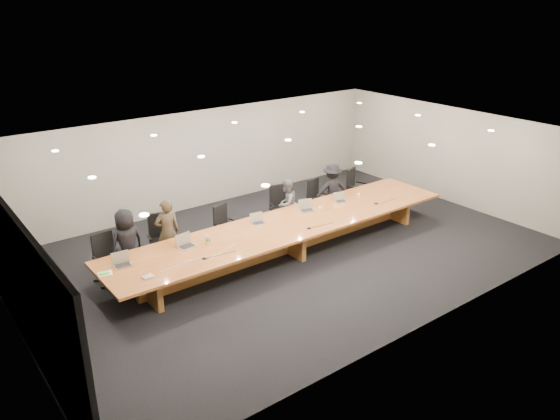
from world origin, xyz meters
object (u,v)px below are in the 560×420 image
object	(u,v)px
person_b	(167,232)
paper_cup_near	(320,209)
person_a	(127,243)
av_box	(148,277)
person_d	(332,190)
laptop_d	(307,206)
laptop_e	(341,197)
chair_mid_left	(226,225)
water_bottle	(208,240)
laptop_a	(122,260)
mic_left	(204,258)
chair_far_right	(357,187)
chair_mid_right	(281,207)
amber_mug	(208,240)
laptop_b	(187,241)
chair_far_left	(108,258)
chair_left	(162,239)
chair_right	(318,198)
paper_cup_far	(359,195)
person_c	(287,204)
mic_center	(309,228)
laptop_c	(258,219)
mic_right	(376,203)
conference_table	(288,232)

from	to	relation	value
person_b	paper_cup_near	distance (m)	3.82
person_a	av_box	world-z (taller)	person_a
person_d	laptop_d	xyz separation A→B (m)	(-1.58, -0.82, 0.15)
person_a	laptop_e	distance (m)	5.55
person_a	chair_mid_left	bearing A→B (deg)	175.01
person_a	water_bottle	distance (m)	1.75
laptop_a	mic_left	bearing A→B (deg)	-20.27
laptop_e	av_box	size ratio (longest dim) A/B	1.50
paper_cup_near	av_box	size ratio (longest dim) A/B	0.37
chair_far_right	laptop_a	distance (m)	7.57
chair_mid_right	amber_mug	distance (m)	3.10
person_d	laptop_b	xyz separation A→B (m)	(-4.96, -0.87, 0.15)
person_d	chair_far_right	bearing A→B (deg)	-154.64
chair_mid_left	chair_mid_right	world-z (taller)	chair_mid_right
laptop_b	chair_far_left	bearing A→B (deg)	141.57
water_bottle	laptop_a	bearing A→B (deg)	176.73
chair_mid_right	av_box	xyz separation A→B (m)	(-4.58, -1.81, 0.20)
chair_mid_left	mic_left	world-z (taller)	chair_mid_left
paper_cup_near	chair_mid_left	bearing A→B (deg)	152.50
laptop_e	paper_cup_near	size ratio (longest dim) A/B	4.02
chair_left	chair_right	world-z (taller)	chair_left
chair_mid_left	chair_far_left	bearing A→B (deg)	170.50
paper_cup_far	av_box	distance (m)	6.44
paper_cup_near	person_d	bearing A→B (deg)	36.78
person_a	person_d	world-z (taller)	person_a
laptop_d	laptop_e	world-z (taller)	laptop_d
laptop_e	water_bottle	distance (m)	4.06
chair_left	laptop_b	bearing A→B (deg)	-71.33
person_c	mic_center	size ratio (longest dim) A/B	11.69
mic_left	mic_center	size ratio (longest dim) A/B	0.93
chair_far_left	person_c	xyz separation A→B (m)	(4.81, 0.02, 0.13)
laptop_c	chair_right	bearing A→B (deg)	26.45
chair_mid_left	mic_right	size ratio (longest dim) A/B	8.52
av_box	water_bottle	bearing A→B (deg)	14.87
paper_cup_near	water_bottle	bearing A→B (deg)	-179.59
laptop_b	paper_cup_far	world-z (taller)	laptop_b
laptop_b	av_box	distance (m)	1.46
laptop_b	laptop_e	bearing A→B (deg)	-6.71
chair_mid_left	laptop_d	world-z (taller)	laptop_d
laptop_e	person_d	bearing A→B (deg)	78.05
laptop_b	mic_right	bearing A→B (deg)	-14.04
chair_far_left	mic_right	distance (m)	6.73
chair_far_right	mic_center	distance (m)	3.79
laptop_a	water_bottle	size ratio (longest dim) A/B	1.81
chair_far_left	chair_mid_left	world-z (taller)	chair_far_left
laptop_a	mic_right	world-z (taller)	laptop_a
chair_mid_right	chair_right	distance (m)	1.25
laptop_a	paper_cup_near	size ratio (longest dim) A/B	4.62
laptop_a	mic_left	xyz separation A→B (m)	(1.46, -0.69, -0.13)
conference_table	paper_cup_far	xyz separation A→B (m)	(2.65, 0.32, 0.27)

